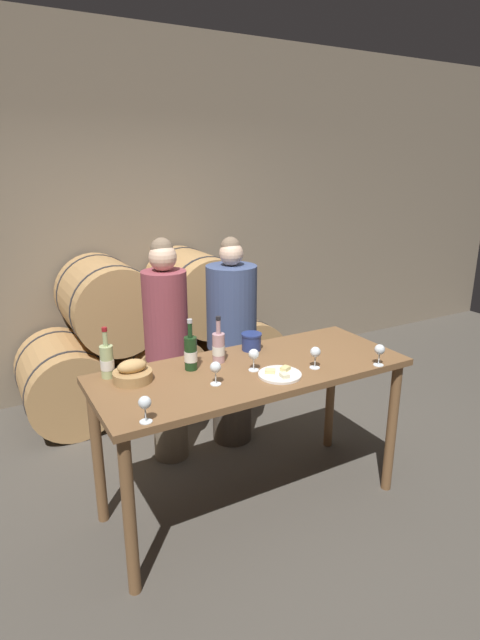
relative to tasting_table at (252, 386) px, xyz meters
The scene contains 17 objects.
ground_plane 0.82m from the tasting_table, ahead, with size 10.00×10.00×0.00m, color #4C473F.
stone_wall_back 2.36m from the tasting_table, 90.00° to the left, with size 10.00×0.12×3.20m.
barrel_stack 1.70m from the tasting_table, 90.00° to the left, with size 2.30×0.84×1.34m.
tasting_table is the anchor object (origin of this frame).
person_left 0.80m from the tasting_table, 107.35° to the left, with size 0.30×0.30×1.61m.
person_right 0.81m from the tasting_table, 70.29° to the left, with size 0.37×0.37×1.58m.
wine_bottle_red 0.42m from the tasting_table, 154.80° to the left, with size 0.08×0.08×0.30m.
wine_bottle_white 0.84m from the tasting_table, 160.32° to the left, with size 0.08×0.08×0.29m.
wine_bottle_rose 0.30m from the tasting_table, 126.58° to the left, with size 0.08×0.08×0.28m.
blue_crock 0.34m from the tasting_table, 60.52° to the left, with size 0.13×0.13×0.11m.
bread_basket 0.70m from the tasting_table, 166.82° to the left, with size 0.21×0.21×0.13m.
cheese_plate 0.23m from the tasting_table, 67.25° to the right, with size 0.24×0.24×0.04m.
wine_glass_far_left 0.84m from the tasting_table, 157.46° to the right, with size 0.06×0.06×0.13m.
wine_glass_left 0.37m from the tasting_table, 160.43° to the right, with size 0.06×0.06×0.13m.
wine_glass_center 0.22m from the tasting_table, 110.15° to the right, with size 0.06×0.06×0.13m.
wine_glass_right 0.42m from the tasting_table, 30.30° to the right, with size 0.06×0.06×0.13m.
wine_glass_far_right 0.78m from the tasting_table, 26.64° to the right, with size 0.06×0.06×0.13m.
Camera 1 is at (-1.37, -2.31, 2.07)m, focal length 28.00 mm.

